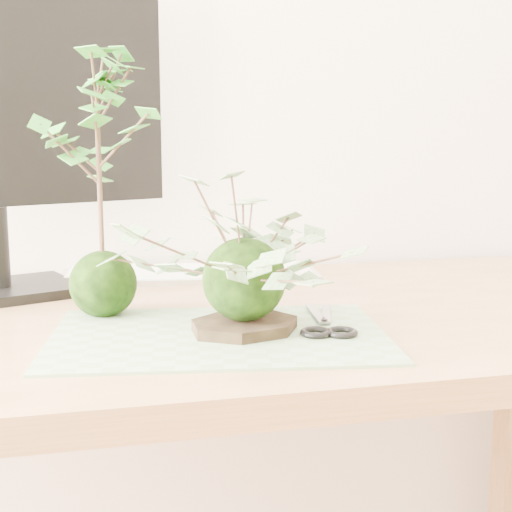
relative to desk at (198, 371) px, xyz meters
name	(u,v)px	position (x,y,z in m)	size (l,w,h in m)	color
desk	(198,371)	(0.00, 0.00, 0.00)	(1.60, 0.70, 0.74)	tan
cutting_mat	(219,335)	(0.01, -0.13, 0.09)	(0.44, 0.29, 0.00)	#729767
stone_dish	(244,326)	(0.04, -0.12, 0.10)	(0.15, 0.15, 0.01)	black
ivy_kokedama	(244,240)	(0.04, -0.12, 0.22)	(0.39, 0.39, 0.22)	black
maple_kokedama	(97,119)	(-0.14, 0.02, 0.37)	(0.28, 0.28, 0.41)	black
keyboard	(190,274)	(0.03, 0.27, 0.10)	(0.49, 0.20, 0.02)	#BCBCBC
scissors	(331,328)	(0.16, -0.15, 0.10)	(0.08, 0.18, 0.01)	gray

